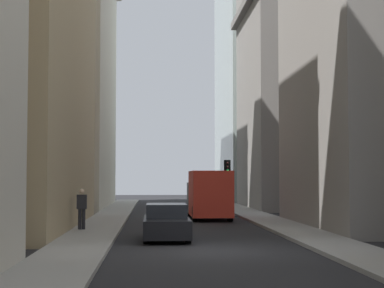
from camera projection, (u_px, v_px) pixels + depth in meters
The scene contains 9 objects.
ground_plane at pixel (210, 250), 21.16m from camera, with size 135.00×135.00×0.00m, color black.
sidewalk_right at pixel (76, 249), 20.88m from camera, with size 90.00×2.20×0.14m, color gray.
sidewalk_left at pixel (340, 247), 21.45m from camera, with size 90.00×2.20×0.14m, color gray.
building_left_far at pixel (309, 90), 50.31m from camera, with size 12.63×10.50×19.07m.
building_right_far at pixel (50, 71), 52.46m from camera, with size 19.05×10.50×22.75m.
delivery_truck at pixel (209, 194), 37.27m from camera, with size 6.46×2.25×2.84m.
sedan_black at pixel (166, 223), 24.68m from camera, with size 4.30×1.78×1.42m.
traffic_light_midblock at pixel (228, 172), 48.76m from camera, with size 0.43×0.52×3.70m.
pedestrian at pixel (82, 207), 28.04m from camera, with size 0.26×0.44×1.81m.
Camera 1 is at (-21.24, 1.97, 2.46)m, focal length 58.50 mm.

